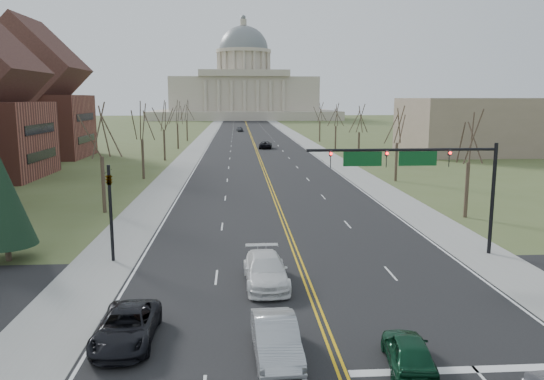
{
  "coord_description": "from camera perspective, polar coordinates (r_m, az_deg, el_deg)",
  "views": [
    {
      "loc": [
        -3.75,
        -18.71,
        9.95
      ],
      "look_at": [
        -1.11,
        21.32,
        3.0
      ],
      "focal_mm": 35.0,
      "sensor_mm": 36.0,
      "label": 1
    }
  ],
  "objects": [
    {
      "name": "ground",
      "position": [
        21.52,
        7.04,
        -17.79
      ],
      "size": [
        600.0,
        600.0,
        0.0
      ],
      "primitive_type": "plane",
      "color": "#4C592C",
      "rests_on": "ground"
    },
    {
      "name": "tree_l_0",
      "position": [
        48.25,
        -17.96,
        5.78
      ],
      "size": [
        3.96,
        3.96,
        9.0
      ],
      "color": "#3A2D22",
      "rests_on": "ground"
    },
    {
      "name": "center_line",
      "position": [
        129.14,
        -2.12,
        5.41
      ],
      "size": [
        0.42,
        380.0,
        0.01
      ],
      "primitive_type": "cube",
      "color": "gold",
      "rests_on": "road"
    },
    {
      "name": "sidewalk_right",
      "position": [
        130.05,
        3.2,
        5.43
      ],
      "size": [
        4.0,
        380.0,
        0.03
      ],
      "primitive_type": "cube",
      "color": "gray",
      "rests_on": "ground"
    },
    {
      "name": "car_far_nb",
      "position": [
        107.02,
        -0.71,
        4.9
      ],
      "size": [
        2.97,
        5.54,
        1.48
      ],
      "primitive_type": "imported",
      "rotation": [
        0.0,
        0.0,
        3.04
      ],
      "color": "black",
      "rests_on": "road"
    },
    {
      "name": "car_sb_inner_lead",
      "position": [
        21.2,
        0.43,
        -15.75
      ],
      "size": [
        1.87,
        4.83,
        1.57
      ],
      "primitive_type": "imported",
      "rotation": [
        0.0,
        0.0,
        0.05
      ],
      "color": "#9DA0A4",
      "rests_on": "road"
    },
    {
      "name": "sidewalk_left",
      "position": [
        129.35,
        -7.46,
        5.34
      ],
      "size": [
        4.0,
        380.0,
        0.03
      ],
      "primitive_type": "cube",
      "color": "gray",
      "rests_on": "ground"
    },
    {
      "name": "tree_l_1",
      "position": [
        67.8,
        -13.86,
        7.0
      ],
      "size": [
        3.96,
        3.96,
        9.0
      ],
      "color": "#3A2D22",
      "rests_on": "ground"
    },
    {
      "name": "car_sb_outer_lead",
      "position": [
        23.24,
        -15.38,
        -13.98
      ],
      "size": [
        2.31,
        5.0,
        1.39
      ],
      "primitive_type": "imported",
      "rotation": [
        0.0,
        0.0,
        -0.0
      ],
      "color": "black",
      "rests_on": "road"
    },
    {
      "name": "tree_r_3",
      "position": [
        104.55,
        6.9,
        7.9
      ],
      "size": [
        3.74,
        3.74,
        8.5
      ],
      "color": "#3A2D22",
      "rests_on": "ground"
    },
    {
      "name": "edge_line_right",
      "position": [
        129.8,
        2.23,
        5.43
      ],
      "size": [
        0.15,
        380.0,
        0.01
      ],
      "primitive_type": "cube",
      "color": "silver",
      "rests_on": "road"
    },
    {
      "name": "tree_r_4",
      "position": [
        124.25,
        5.19,
        8.22
      ],
      "size": [
        3.74,
        3.74,
        8.5
      ],
      "color": "#3A2D22",
      "rests_on": "ground"
    },
    {
      "name": "road",
      "position": [
        129.14,
        -2.12,
        5.41
      ],
      "size": [
        20.0,
        380.0,
        0.01
      ],
      "primitive_type": "cube",
      "color": "black",
      "rests_on": "ground"
    },
    {
      "name": "tree_r_1",
      "position": [
        65.68,
        13.36,
        6.6
      ],
      "size": [
        3.74,
        3.74,
        8.5
      ],
      "color": "#3A2D22",
      "rests_on": "ground"
    },
    {
      "name": "tree_l_2",
      "position": [
        87.55,
        -11.6,
        7.66
      ],
      "size": [
        3.96,
        3.96,
        9.0
      ],
      "color": "#3A2D22",
      "rests_on": "ground"
    },
    {
      "name": "signal_mast",
      "position": [
        34.35,
        15.29,
        2.48
      ],
      "size": [
        12.12,
        0.44,
        7.2
      ],
      "color": "black",
      "rests_on": "ground"
    },
    {
      "name": "car_sb_inner_second",
      "position": [
        28.87,
        -0.68,
        -8.62
      ],
      "size": [
        2.44,
        5.6,
        1.6
      ],
      "primitive_type": "imported",
      "rotation": [
        0.0,
        0.0,
        0.04
      ],
      "color": "white",
      "rests_on": "road"
    },
    {
      "name": "stop_bar",
      "position": [
        22.11,
        21.03,
        -17.57
      ],
      "size": [
        9.5,
        0.5,
        0.01
      ],
      "primitive_type": "cube",
      "color": "silver",
      "rests_on": "road"
    },
    {
      "name": "edge_line_left",
      "position": [
        129.23,
        -6.48,
        5.36
      ],
      "size": [
        0.15,
        380.0,
        0.01
      ],
      "primitive_type": "cube",
      "color": "silver",
      "rests_on": "road"
    },
    {
      "name": "signal_left",
      "position": [
        33.71,
        -17.01,
        -1.27
      ],
      "size": [
        0.32,
        0.36,
        6.0
      ],
      "color": "black",
      "rests_on": "ground"
    },
    {
      "name": "capitol",
      "position": [
        268.68,
        -3.03,
        10.72
      ],
      "size": [
        90.0,
        60.0,
        50.0
      ],
      "color": "#B9AF9A",
      "rests_on": "ground"
    },
    {
      "name": "car_far_sb",
      "position": [
        161.78,
        -3.48,
        6.55
      ],
      "size": [
        2.23,
        4.44,
        1.45
      ],
      "primitive_type": "imported",
      "rotation": [
        0.0,
        0.0,
        0.12
      ],
      "color": "#44464B",
      "rests_on": "road"
    },
    {
      "name": "tree_l_4",
      "position": [
        127.28,
        -9.17,
        8.35
      ],
      "size": [
        3.96,
        3.96,
        9.0
      ],
      "color": "#3A2D22",
      "rests_on": "ground"
    },
    {
      "name": "tree_r_0",
      "position": [
        46.97,
        20.51,
        5.06
      ],
      "size": [
        3.74,
        3.74,
        8.5
      ],
      "color": "#3A2D22",
      "rests_on": "ground"
    },
    {
      "name": "tree_l_3",
      "position": [
        107.39,
        -10.16,
        8.07
      ],
      "size": [
        3.96,
        3.96,
        9.0
      ],
      "color": "#3A2D22",
      "rests_on": "ground"
    },
    {
      "name": "bldg_right_mass",
      "position": [
        104.44,
        21.13,
        6.46
      ],
      "size": [
        25.0,
        20.0,
        10.0
      ],
      "primitive_type": "cube",
      "color": "#806F5B",
      "rests_on": "ground"
    },
    {
      "name": "bldg_left_far",
      "position": [
        98.83,
        -24.36,
        8.73
      ],
      "size": [
        17.1,
        14.28,
        23.25
      ],
      "color": "brown",
      "rests_on": "ground"
    },
    {
      "name": "cross_road",
      "position": [
        26.89,
        4.61,
        -11.9
      ],
      "size": [
        120.0,
        14.0,
        0.01
      ],
      "primitive_type": "cube",
      "color": "black",
      "rests_on": "ground"
    },
    {
      "name": "tree_r_2",
      "position": [
        84.98,
        9.39,
        7.41
      ],
      "size": [
        3.74,
        3.74,
        8.5
      ],
      "color": "#3A2D22",
      "rests_on": "ground"
    },
    {
      "name": "car_nb_inner_lead",
      "position": [
        21.16,
        14.48,
        -16.46
      ],
      "size": [
        2.07,
        4.14,
        1.35
      ],
      "primitive_type": "imported",
      "rotation": [
        0.0,
        0.0,
        3.02
      ],
      "color": "#0C3821",
      "rests_on": "road"
    },
    {
      "name": "conifer_l",
      "position": [
        36.21,
        -26.89,
        -1.11
      ],
      "size": [
        3.64,
        3.64,
        6.5
      ],
      "color": "#3A2D22",
      "rests_on": "ground"
    }
  ]
}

